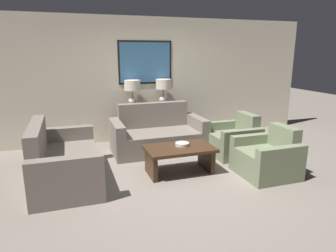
{
  "coord_description": "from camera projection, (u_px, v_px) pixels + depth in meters",
  "views": [
    {
      "loc": [
        -1.63,
        -4.02,
        1.93
      ],
      "look_at": [
        0.0,
        0.84,
        0.65
      ],
      "focal_mm": 32.0,
      "sensor_mm": 36.0,
      "label": 1
    }
  ],
  "objects": [
    {
      "name": "ground_plane",
      "position": [
        185.0,
        179.0,
        4.67
      ],
      "size": [
        20.0,
        20.0,
        0.0
      ],
      "primitive_type": "plane",
      "color": "slate"
    },
    {
      "name": "table_lamp_right",
      "position": [
        163.0,
        88.0,
        6.49
      ],
      "size": [
        0.33,
        0.33,
        0.56
      ],
      "color": "silver",
      "rests_on": "console_table"
    },
    {
      "name": "back_wall",
      "position": [
        145.0,
        79.0,
        6.58
      ],
      "size": [
        7.82,
        0.12,
        2.65
      ],
      "color": "beige",
      "rests_on": "ground_plane"
    },
    {
      "name": "decorative_bowl",
      "position": [
        182.0,
        144.0,
        4.87
      ],
      "size": [
        0.23,
        0.23,
        0.05
      ],
      "color": "beige",
      "rests_on": "coffee_table"
    },
    {
      "name": "table_lamp_left",
      "position": [
        132.0,
        89.0,
        6.28
      ],
      "size": [
        0.33,
        0.33,
        0.56
      ],
      "color": "silver",
      "rests_on": "console_table"
    },
    {
      "name": "armchair_near_back_wall",
      "position": [
        233.0,
        140.0,
        5.73
      ],
      "size": [
        0.82,
        0.86,
        0.78
      ],
      "color": "#707A5B",
      "rests_on": "ground_plane"
    },
    {
      "name": "coffee_table",
      "position": [
        180.0,
        154.0,
        4.84
      ],
      "size": [
        1.09,
        0.66,
        0.44
      ],
      "color": "#3D2616",
      "rests_on": "ground_plane"
    },
    {
      "name": "armchair_near_camera",
      "position": [
        267.0,
        158.0,
        4.77
      ],
      "size": [
        0.82,
        0.86,
        0.78
      ],
      "color": "#707A5B",
      "rests_on": "ground_plane"
    },
    {
      "name": "couch_by_back_wall",
      "position": [
        158.0,
        136.0,
        5.95
      ],
      "size": [
        1.81,
        0.94,
        0.92
      ],
      "color": "slate",
      "rests_on": "ground_plane"
    },
    {
      "name": "console_table",
      "position": [
        149.0,
        123.0,
        6.57
      ],
      "size": [
        1.23,
        0.37,
        0.79
      ],
      "color": "#332319",
      "rests_on": "ground_plane"
    },
    {
      "name": "couch_by_side",
      "position": [
        63.0,
        162.0,
        4.52
      ],
      "size": [
        0.94,
        1.81,
        0.92
      ],
      "color": "slate",
      "rests_on": "ground_plane"
    }
  ]
}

